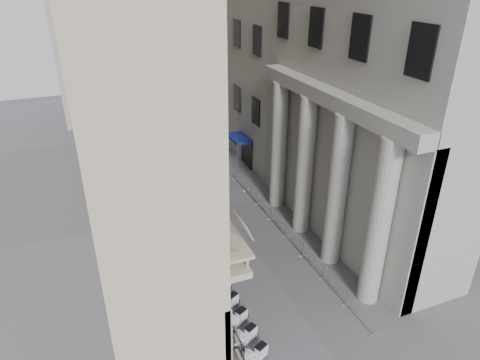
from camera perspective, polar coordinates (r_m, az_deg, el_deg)
The scene contains 29 objects.
iron_fence at distance 32.75m, azimuth -8.76°, elevation -5.86°, with size 0.30×28.00×1.40m, color black, non-canonical shape.
blue_awning at distance 41.68m, azimuth -0.12°, elevation 1.88°, with size 1.60×3.00×3.00m, color navy, non-canonical shape.
flag at distance 23.18m, azimuth 0.40°, elevation -21.98°, with size 1.00×1.40×8.20m, color #9E0C11, non-canonical shape.
scooter_1 at distance 23.53m, azimuth 0.87°, elevation -21.05°, with size 0.56×1.40×1.50m, color white, non-canonical shape.
scooter_2 at distance 24.35m, azimuth -0.37°, elevation -18.97°, with size 0.56×1.40×1.50m, color white, non-canonical shape.
scooter_3 at distance 25.21m, azimuth -1.49°, elevation -17.03°, with size 0.56×1.40×1.50m, color white, non-canonical shape.
scooter_4 at distance 26.11m, azimuth -2.52°, elevation -15.21°, with size 0.56×1.40×1.50m, color white, non-canonical shape.
scooter_5 at distance 27.04m, azimuth -3.46°, elevation -13.50°, with size 0.56×1.40×1.50m, color white, non-canonical shape.
scooter_6 at distance 27.99m, azimuth -4.33°, elevation -11.91°, with size 0.56×1.40×1.50m, color white, non-canonical shape.
scooter_7 at distance 28.98m, azimuth -5.13°, elevation -10.43°, with size 0.56×1.40×1.50m, color white, non-canonical shape.
scooter_8 at distance 29.99m, azimuth -5.86°, elevation -9.04°, with size 0.56×1.40×1.50m, color white, non-canonical shape.
scooter_9 at distance 31.01m, azimuth -6.55°, elevation -7.74°, with size 0.56×1.40×1.50m, color white, non-canonical shape.
scooter_10 at distance 32.06m, azimuth -7.19°, elevation -6.52°, with size 0.56×1.40×1.50m, color white, non-canonical shape.
scooter_11 at distance 33.12m, azimuth -7.78°, elevation -5.38°, with size 0.56×1.40×1.50m, color white, non-canonical shape.
scooter_12 at distance 34.20m, azimuth -8.34°, elevation -4.31°, with size 0.56×1.40×1.50m, color white, non-canonical shape.
barrier_0 at distance 25.56m, azimuth 15.56°, elevation -17.50°, with size 0.60×2.40×1.10m, color #B3B5BB, non-canonical shape.
barrier_1 at distance 27.00m, azimuth 12.38°, elevation -14.26°, with size 0.60×2.40×1.10m, color #B3B5BB, non-canonical shape.
barrier_2 at distance 28.59m, azimuth 9.61°, elevation -11.33°, with size 0.60×2.40×1.10m, color #B3B5BB, non-canonical shape.
barrier_3 at distance 30.30m, azimuth 7.19°, elevation -8.70°, with size 0.60×2.40×1.10m, color #B3B5BB, non-canonical shape.
barrier_4 at distance 32.11m, azimuth 5.07°, elevation -6.34°, with size 0.60×2.40×1.10m, color #B3B5BB, non-canonical shape.
barrier_5 at distance 34.02m, azimuth 3.20°, elevation -4.23°, with size 0.60×2.40×1.10m, color #B3B5BB, non-canonical shape.
barrier_6 at distance 35.99m, azimuth 1.53°, elevation -2.35°, with size 0.60×2.40×1.10m, color #B3B5BB, non-canonical shape.
barrier_7 at distance 38.03m, azimuth 0.05°, elevation -0.66°, with size 0.60×2.40×1.10m, color #B3B5BB, non-canonical shape.
security_tent at distance 36.43m, azimuth -10.06°, elevation 2.19°, with size 3.85×3.85×3.13m.
street_lamp at distance 33.81m, azimuth -7.74°, elevation 4.59°, with size 2.66×0.59×8.19m.
info_kiosk at distance 35.28m, azimuth -10.07°, elevation -1.62°, with size 0.43×0.94×1.93m.
pedestrian_a at distance 39.98m, azimuth -5.07°, elevation 1.96°, with size 0.60×0.39×1.65m, color #0D1337.
pedestrian_b at distance 41.74m, azimuth -3.70°, elevation 3.28°, with size 0.92×0.71×1.89m, color black.
pedestrian_c at distance 43.06m, azimuth -8.27°, elevation 3.59°, with size 0.78×0.51×1.59m, color black.
Camera 1 is at (-9.85, -9.21, 17.35)m, focal length 32.00 mm.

